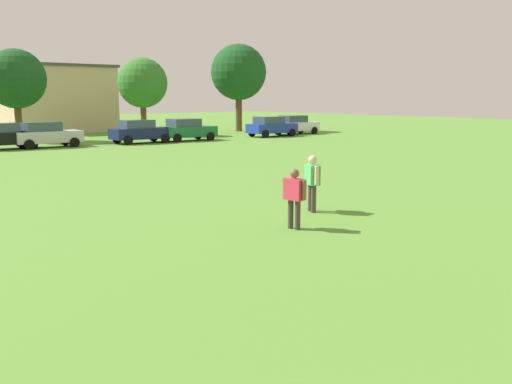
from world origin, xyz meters
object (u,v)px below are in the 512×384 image
(parked_car_black_3, at_px, (3,136))
(parked_car_silver_4, at_px, (46,134))
(parked_car_green_6, at_px, (187,129))
(tree_center_right, at_px, (16,79))
(parked_car_blue_7, at_px, (271,126))
(tree_right, at_px, (142,83))
(bystander_near_trees, at_px, (294,193))
(parked_car_white_8, at_px, (295,125))
(parked_car_navy_5, at_px, (140,131))
(adult_bystander, at_px, (312,179))
(tree_far_right, at_px, (239,72))

(parked_car_black_3, height_order, parked_car_silver_4, same)
(parked_car_green_6, bearing_deg, tree_center_right, 145.49)
(parked_car_blue_7, xyz_separation_m, tree_right, (-7.88, 7.77, 3.61))
(bystander_near_trees, xyz_separation_m, tree_center_right, (3.04, 33.98, 3.70))
(parked_car_white_8, bearing_deg, parked_car_navy_5, -177.49)
(adult_bystander, height_order, parked_car_silver_4, parked_car_silver_4)
(tree_far_right, bearing_deg, parked_car_navy_5, -152.61)
(bystander_near_trees, height_order, parked_car_navy_5, parked_car_navy_5)
(parked_car_navy_5, bearing_deg, parked_car_white_8, 2.51)
(parked_car_green_6, xyz_separation_m, tree_far_right, (10.52, 7.56, 4.78))
(bystander_near_trees, xyz_separation_m, parked_car_white_8, (25.08, 27.71, -0.05))
(parked_car_green_6, relative_size, tree_far_right, 0.52)
(parked_car_navy_5, relative_size, parked_car_green_6, 1.00)
(parked_car_blue_7, bearing_deg, adult_bystander, -127.67)
(bystander_near_trees, bearing_deg, parked_car_white_8, 128.67)
(bystander_near_trees, xyz_separation_m, tree_far_right, (23.83, 34.48, 4.73))
(adult_bystander, height_order, parked_car_green_6, parked_car_green_6)
(bystander_near_trees, distance_m, parked_car_silver_4, 27.80)
(bystander_near_trees, xyz_separation_m, parked_car_green_6, (13.30, 26.92, -0.05))
(adult_bystander, bearing_deg, tree_far_right, 169.11)
(parked_car_navy_5, distance_m, tree_right, 9.16)
(parked_car_silver_4, distance_m, tree_right, 13.06)
(parked_car_black_3, xyz_separation_m, tree_center_right, (2.72, 6.05, 3.74))
(parked_car_black_3, bearing_deg, adult_bystander, -86.65)
(adult_bystander, distance_m, tree_far_right, 40.05)
(adult_bystander, bearing_deg, tree_right, -176.80)
(parked_car_silver_4, xyz_separation_m, parked_car_green_6, (10.36, -0.72, 0.00))
(parked_car_blue_7, bearing_deg, tree_far_right, 72.92)
(parked_car_black_3, xyz_separation_m, tree_far_right, (23.51, 6.55, 4.78))
(adult_bystander, xyz_separation_m, tree_center_right, (1.17, 32.67, 3.63))
(tree_center_right, bearing_deg, parked_car_navy_5, -47.38)
(tree_center_right, bearing_deg, bystander_near_trees, -95.12)
(tree_right, bearing_deg, parked_car_black_3, -153.94)
(parked_car_white_8, distance_m, tree_center_right, 23.22)
(parked_car_blue_7, bearing_deg, tree_center_right, 158.14)
(parked_car_navy_5, height_order, parked_car_green_6, same)
(parked_car_blue_7, xyz_separation_m, tree_far_right, (2.42, 7.87, 4.78))
(parked_car_blue_7, distance_m, tree_right, 11.65)
(parked_car_black_3, distance_m, tree_center_right, 7.62)
(parked_car_blue_7, distance_m, tree_far_right, 9.52)
(parked_car_silver_4, height_order, parked_car_green_6, same)
(bystander_near_trees, relative_size, parked_car_green_6, 0.35)
(bystander_near_trees, bearing_deg, adult_bystander, 115.81)
(adult_bystander, relative_size, parked_car_black_3, 0.38)
(tree_center_right, bearing_deg, parked_car_silver_4, -90.90)
(parked_car_silver_4, distance_m, tree_far_right, 22.49)
(parked_car_navy_5, relative_size, tree_far_right, 0.52)
(bystander_near_trees, bearing_deg, parked_car_navy_5, 151.57)
(parked_car_white_8, xyz_separation_m, tree_far_right, (-1.26, 6.77, 4.78))
(adult_bystander, xyz_separation_m, parked_car_silver_4, (1.07, 26.33, -0.11))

